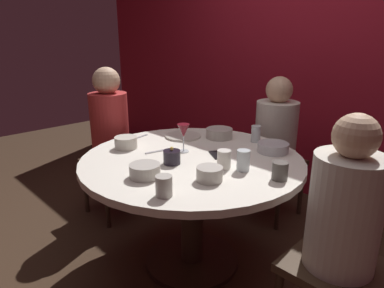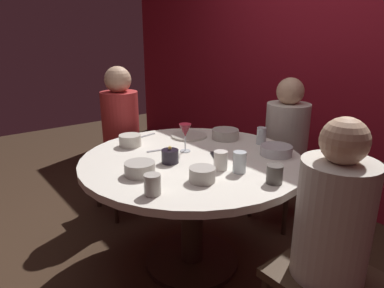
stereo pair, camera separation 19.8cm
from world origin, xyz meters
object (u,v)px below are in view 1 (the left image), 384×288
Objects in this scene: wine_glass at (183,132)px; dinner_plate at (183,136)px; dining_table at (192,181)px; cell_phone at (218,155)px; bowl_sauce_side at (126,142)px; candle_holder at (172,157)px; bowl_salad_center at (145,171)px; bowl_small_white at (210,174)px; bowl_rice_portion at (219,133)px; cup_far_edge at (256,134)px; seated_diner_back at (276,132)px; cup_by_right_diner at (164,186)px; cup_center_front at (243,160)px; seated_diner_right at (344,216)px; bowl_serving_large at (273,147)px; cup_near_candle at (224,159)px; cup_by_left_diner at (280,171)px; seated_diner_left at (110,127)px.

dinner_plate is at bearing 137.92° from wine_glass.
cell_phone is at bearing 55.04° from dining_table.
cell_phone is 0.59m from bowl_sauce_side.
candle_holder reaches higher than bowl_salad_center.
bowl_small_white reaches higher than bowl_salad_center.
cup_far_edge is (0.23, 0.11, 0.02)m from bowl_rice_portion.
seated_diner_back is at bearing 69.33° from bowl_sauce_side.
dining_table is 13.61× the size of cup_by_right_diner.
cup_far_edge is at bearing 87.62° from bowl_salad_center.
dining_table is 0.30m from wine_glass.
bowl_salad_center is at bearing -124.22° from cup_center_front.
seated_diner_right is at bearing -11.00° from dinner_plate.
cup_far_edge reaches higher than bowl_serving_large.
cup_near_candle is at bearing 15.25° from seated_diner_back.
cup_by_left_diner is (0.64, 0.06, -0.08)m from wine_glass.
cup_center_front reaches higher than candle_holder.
cell_phone is at bearing 140.20° from cup_near_candle.
cell_phone is 0.46m from cup_by_left_diner.
seated_diner_right is at bearing 0.00° from seated_diner_left.
wine_glass is at bearing 148.12° from cell_phone.
dining_table is at bearing -70.23° from bowl_rice_portion.
candle_holder is 0.23m from wine_glass.
bowl_sauce_side is at bearing -125.29° from cup_far_edge.
cup_center_front is (0.44, 0.02, -0.07)m from wine_glass.
bowl_sauce_side is at bearing -99.54° from dinner_plate.
wine_glass is 1.11× the size of bowl_salad_center.
bowl_sauce_side is at bearing -155.61° from dining_table.
cup_by_right_diner is at bearing -20.42° from seated_diner_left.
cup_center_front reaches higher than bowl_serving_large.
dinner_plate is 2.61× the size of cup_by_right_diner.
dinner_plate is at bearing 132.02° from cup_by_right_diner.
wine_glass is (0.82, 0.03, 0.12)m from seated_diner_left.
bowl_sauce_side is (-0.31, -0.21, -0.09)m from wine_glass.
cup_far_edge is at bearing 107.76° from bowl_small_white.
seated_diner_back reaches higher than cup_by_left_diner.
seated_diner_back is 10.08× the size of cup_far_edge.
cup_near_candle is at bearing 108.96° from bowl_small_white.
bowl_serving_large is 2.06× the size of cup_by_left_diner.
cup_by_left_diner is (0.29, 0.09, -0.00)m from cup_near_candle.
seated_diner_right reaches higher than cup_near_candle.
seated_diner_left is 8.36× the size of bowl_sauce_side.
seated_diner_back is 1.13m from bowl_small_white.
seated_diner_back reaches higher than bowl_rice_portion.
cup_center_front is (0.29, 0.43, 0.02)m from bowl_salad_center.
bowl_rice_portion is 1.82× the size of cup_near_candle.
bowl_sauce_side is 1.49× the size of cup_by_right_diner.
cup_far_edge is (0.04, 0.89, 0.02)m from bowl_salad_center.
cup_far_edge is (1.00, 0.52, 0.05)m from seated_diner_left.
dining_table is 1.10× the size of seated_diner_left.
bowl_small_white is 0.35m from cup_by_left_diner.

